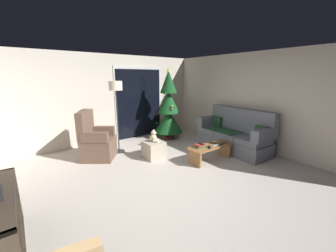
{
  "coord_description": "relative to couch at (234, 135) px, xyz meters",
  "views": [
    {
      "loc": [
        -2.17,
        -2.78,
        1.89
      ],
      "look_at": [
        0.4,
        0.7,
        0.85
      ],
      "focal_mm": 22.13,
      "sensor_mm": 36.0,
      "label": 1
    }
  ],
  "objects": [
    {
      "name": "floor_lamp",
      "position": [
        -2.51,
        1.64,
        1.11
      ],
      "size": [
        0.32,
        0.32,
        1.78
      ],
      "color": "#2D2D30",
      "rests_on": "ground"
    },
    {
      "name": "couch",
      "position": [
        0.0,
        0.0,
        0.0
      ],
      "size": [
        0.87,
        1.97,
        1.08
      ],
      "color": "slate",
      "rests_on": "ground"
    },
    {
      "name": "remote_white",
      "position": [
        -0.76,
        -0.05,
        -0.02
      ],
      "size": [
        0.15,
        0.13,
        0.02
      ],
      "primitive_type": "cube",
      "rotation": [
        0.0,
        0.0,
        4.09
      ],
      "color": "silver",
      "rests_on": "coffee_table"
    },
    {
      "name": "book_stack",
      "position": [
        -1.34,
        -0.08,
        -0.0
      ],
      "size": [
        0.26,
        0.19,
        0.07
      ],
      "color": "#337042",
      "rests_on": "coffee_table"
    },
    {
      "name": "remote_graphite",
      "position": [
        -0.77,
        -0.24,
        -0.02
      ],
      "size": [
        0.16,
        0.05,
        0.02
      ],
      "primitive_type": "cube",
      "rotation": [
        0.0,
        0.0,
        1.64
      ],
      "color": "#333338",
      "rests_on": "coffee_table"
    },
    {
      "name": "ottoman",
      "position": [
        -2.0,
        0.78,
        -0.2
      ],
      "size": [
        0.44,
        0.44,
        0.4
      ],
      "primitive_type": "cube",
      "color": "#B2A893",
      "rests_on": "ground"
    },
    {
      "name": "patio_door_frame",
      "position": [
        -1.35,
        2.61,
        0.7
      ],
      "size": [
        1.6,
        0.02,
        2.2
      ],
      "primitive_type": "cube",
      "color": "silver",
      "rests_on": "ground"
    },
    {
      "name": "ground_plane",
      "position": [
        -2.32,
        -0.38,
        -0.4
      ],
      "size": [
        7.0,
        7.0,
        0.0
      ],
      "primitive_type": "plane",
      "color": "#BCB2A8"
    },
    {
      "name": "remote_black",
      "position": [
        -1.19,
        -0.23,
        -0.02
      ],
      "size": [
        0.13,
        0.15,
        0.02
      ],
      "primitive_type": "cube",
      "rotation": [
        0.0,
        0.0,
        2.44
      ],
      "color": "black",
      "rests_on": "coffee_table"
    },
    {
      "name": "wall_right",
      "position": [
        0.54,
        -0.38,
        0.85
      ],
      "size": [
        0.12,
        6.0,
        2.5
      ],
      "primitive_type": "cube",
      "color": "beige",
      "rests_on": "ground"
    },
    {
      "name": "teddy_bear_chestnut_by_tree",
      "position": [
        -1.63,
        1.55,
        -0.28
      ],
      "size": [
        0.22,
        0.21,
        0.29
      ],
      "color": "brown",
      "rests_on": "ground"
    },
    {
      "name": "teddy_bear_cream",
      "position": [
        -1.99,
        0.77,
        0.12
      ],
      "size": [
        0.21,
        0.21,
        0.29
      ],
      "color": "beige",
      "rests_on": "ottoman"
    },
    {
      "name": "wall_back",
      "position": [
        -2.32,
        2.68,
        0.85
      ],
      "size": [
        5.72,
        0.12,
        2.5
      ],
      "primitive_type": "cube",
      "color": "beige",
      "rests_on": "ground"
    },
    {
      "name": "christmas_tree",
      "position": [
        -0.78,
        1.83,
        0.54
      ],
      "size": [
        0.86,
        0.86,
        2.13
      ],
      "color": "#4C1E19",
      "rests_on": "ground"
    },
    {
      "name": "cell_phone",
      "position": [
        -1.31,
        -0.09,
        0.04
      ],
      "size": [
        0.09,
        0.15,
        0.01
      ],
      "primitive_type": "cube",
      "rotation": [
        0.0,
        0.0,
        -0.13
      ],
      "color": "black",
      "rests_on": "book_stack"
    },
    {
      "name": "coffee_table",
      "position": [
        -1.05,
        -0.14,
        -0.15
      ],
      "size": [
        1.1,
        0.4,
        0.36
      ],
      "color": "olive",
      "rests_on": "ground"
    },
    {
      "name": "patio_door_glass",
      "position": [
        -1.35,
        2.59,
        0.65
      ],
      "size": [
        1.5,
        0.02,
        2.1
      ],
      "primitive_type": "cube",
      "color": "black",
      "rests_on": "ground"
    },
    {
      "name": "armchair",
      "position": [
        -3.1,
        1.53,
        0.0
      ],
      "size": [
        0.96,
        0.96,
        1.13
      ],
      "color": "brown",
      "rests_on": "ground"
    },
    {
      "name": "remote_silver",
      "position": [
        -0.98,
        -0.23,
        -0.02
      ],
      "size": [
        0.16,
        0.07,
        0.02
      ],
      "primitive_type": "cube",
      "rotation": [
        0.0,
        0.0,
        4.54
      ],
      "color": "#ADADB2",
      "rests_on": "coffee_table"
    }
  ]
}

